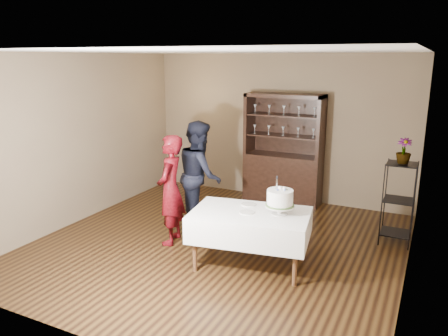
{
  "coord_description": "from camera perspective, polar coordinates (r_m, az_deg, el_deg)",
  "views": [
    {
      "loc": [
        2.65,
        -5.2,
        2.63
      ],
      "look_at": [
        0.05,
        0.1,
        1.12
      ],
      "focal_mm": 35.0,
      "sensor_mm": 36.0,
      "label": 1
    }
  ],
  "objects": [
    {
      "name": "back_wall",
      "position": [
        8.25,
        7.11,
        5.27
      ],
      "size": [
        5.0,
        0.02,
        2.7
      ],
      "primitive_type": "cube",
      "color": "brown",
      "rests_on": "floor"
    },
    {
      "name": "cake_table",
      "position": [
        5.58,
        3.44,
        -7.46
      ],
      "size": [
        1.6,
        1.13,
        0.73
      ],
      "rotation": [
        0.0,
        0.0,
        0.16
      ],
      "color": "silver",
      "rests_on": "floor"
    },
    {
      "name": "potted_plant",
      "position": [
        6.54,
        22.43,
        2.08
      ],
      "size": [
        0.21,
        0.21,
        0.36
      ],
      "primitive_type": "imported",
      "rotation": [
        0.0,
        0.0,
        0.05
      ],
      "color": "#3F602E",
      "rests_on": "plant_etagere"
    },
    {
      "name": "floor",
      "position": [
        6.4,
        -0.77,
        -9.94
      ],
      "size": [
        5.0,
        5.0,
        0.0
      ],
      "primitive_type": "plane",
      "color": "black",
      "rests_on": "ground"
    },
    {
      "name": "plant_etagere",
      "position": [
        6.71,
        21.84,
        -3.89
      ],
      "size": [
        0.42,
        0.42,
        1.2
      ],
      "color": "black",
      "rests_on": "floor"
    },
    {
      "name": "wall_left",
      "position": [
        7.43,
        -18.31,
        3.66
      ],
      "size": [
        0.02,
        5.0,
        2.7
      ],
      "primitive_type": "cube",
      "color": "brown",
      "rests_on": "floor"
    },
    {
      "name": "wall_right",
      "position": [
        5.36,
        23.76,
        -0.73
      ],
      "size": [
        0.02,
        5.0,
        2.7
      ],
      "primitive_type": "cube",
      "color": "brown",
      "rests_on": "floor"
    },
    {
      "name": "woman",
      "position": [
        6.26,
        -7.0,
        -2.85
      ],
      "size": [
        0.51,
        0.66,
        1.58
      ],
      "primitive_type": "imported",
      "rotation": [
        0.0,
        0.0,
        -1.31
      ],
      "color": "#310408",
      "rests_on": "floor"
    },
    {
      "name": "plate_far",
      "position": [
        5.78,
        3.2,
        -4.76
      ],
      "size": [
        0.2,
        0.2,
        0.01
      ],
      "primitive_type": "cylinder",
      "rotation": [
        0.0,
        0.0,
        -0.04
      ],
      "color": "beige",
      "rests_on": "cake_table"
    },
    {
      "name": "china_hutch",
      "position": [
        8.09,
        7.72,
        0.12
      ],
      "size": [
        1.4,
        0.48,
        2.0
      ],
      "color": "black",
      "rests_on": "floor"
    },
    {
      "name": "man",
      "position": [
        6.82,
        -3.17,
        -0.87
      ],
      "size": [
        0.99,
        1.04,
        1.69
      ],
      "primitive_type": "imported",
      "rotation": [
        0.0,
        0.0,
        2.16
      ],
      "color": "black",
      "rests_on": "floor"
    },
    {
      "name": "plate_near",
      "position": [
        5.49,
        3.02,
        -5.82
      ],
      "size": [
        0.24,
        0.24,
        0.01
      ],
      "primitive_type": "cylinder",
      "rotation": [
        0.0,
        0.0,
        -0.32
      ],
      "color": "beige",
      "rests_on": "cake_table"
    },
    {
      "name": "ceiling",
      "position": [
        5.84,
        -0.86,
        15.0
      ],
      "size": [
        5.0,
        5.0,
        0.0
      ],
      "primitive_type": "plane",
      "rotation": [
        3.14,
        0.0,
        0.0
      ],
      "color": "white",
      "rests_on": "back_wall"
    },
    {
      "name": "cake",
      "position": [
        5.42,
        7.32,
        -4.05
      ],
      "size": [
        0.38,
        0.38,
        0.5
      ],
      "rotation": [
        0.0,
        0.0,
        0.19
      ],
      "color": "beige",
      "rests_on": "cake_table"
    }
  ]
}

